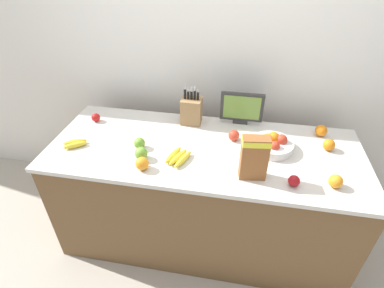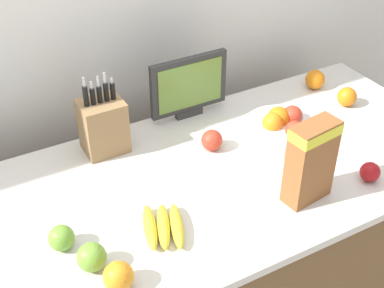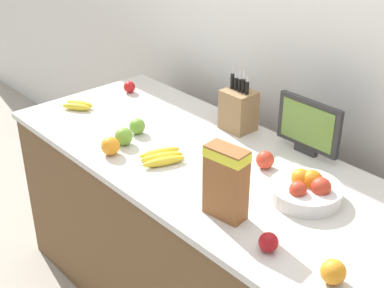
% 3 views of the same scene
% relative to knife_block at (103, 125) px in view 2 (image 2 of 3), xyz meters
% --- Properties ---
extents(wall_back, '(9.00, 0.06, 2.60)m').
position_rel_knife_block_xyz_m(wall_back, '(0.15, 0.32, 0.31)').
color(wall_back, silver).
rests_on(wall_back, ground_plane).
extents(counter, '(2.12, 0.84, 0.89)m').
position_rel_knife_block_xyz_m(counter, '(0.15, -0.31, -0.55)').
color(counter, brown).
rests_on(counter, ground_plane).
extents(knife_block, '(0.15, 0.13, 0.30)m').
position_rel_knife_block_xyz_m(knife_block, '(0.00, 0.00, 0.00)').
color(knife_block, '#937047').
rests_on(knife_block, counter).
extents(small_monitor, '(0.32, 0.03, 0.25)m').
position_rel_knife_block_xyz_m(small_monitor, '(0.37, 0.05, 0.03)').
color(small_monitor, '#2D2D2D').
rests_on(small_monitor, counter).
extents(cereal_box, '(0.16, 0.10, 0.28)m').
position_rel_knife_block_xyz_m(cereal_box, '(0.47, -0.55, 0.05)').
color(cereal_box, brown).
rests_on(cereal_box, counter).
extents(fruit_bowl, '(0.28, 0.28, 0.11)m').
position_rel_knife_block_xyz_m(fruit_bowl, '(0.60, -0.25, -0.06)').
color(fruit_bowl, silver).
rests_on(fruit_bowl, counter).
extents(banana_bunch_right, '(0.17, 0.22, 0.04)m').
position_rel_knife_block_xyz_m(banana_bunch_right, '(-0.00, -0.47, -0.08)').
color(banana_bunch_right, yellow).
rests_on(banana_bunch_right, counter).
extents(apple_middle, '(0.08, 0.08, 0.08)m').
position_rel_knife_block_xyz_m(apple_middle, '(-0.28, -0.39, -0.06)').
color(apple_middle, '#6B9E33').
rests_on(apple_middle, counter).
extents(apple_rear, '(0.07, 0.07, 0.07)m').
position_rel_knife_block_xyz_m(apple_rear, '(0.71, -0.59, -0.07)').
color(apple_rear, '#A31419').
rests_on(apple_rear, counter).
extents(apple_rightmost, '(0.08, 0.08, 0.08)m').
position_rel_knife_block_xyz_m(apple_rightmost, '(-0.23, -0.50, -0.06)').
color(apple_rightmost, '#6B9E33').
rests_on(apple_rightmost, counter).
extents(apple_leftmost, '(0.08, 0.08, 0.08)m').
position_rel_knife_block_xyz_m(apple_leftmost, '(0.34, -0.18, -0.06)').
color(apple_leftmost, red).
rests_on(apple_leftmost, counter).
extents(orange_front_center, '(0.08, 0.08, 0.08)m').
position_rel_knife_block_xyz_m(orange_front_center, '(0.94, -0.01, -0.06)').
color(orange_front_center, orange).
rests_on(orange_front_center, counter).
extents(orange_front_left, '(0.08, 0.08, 0.08)m').
position_rel_knife_block_xyz_m(orange_front_left, '(0.97, -0.19, -0.06)').
color(orange_front_left, orange).
rests_on(orange_front_left, counter).
extents(orange_back_center, '(0.08, 0.08, 0.08)m').
position_rel_knife_block_xyz_m(orange_back_center, '(-0.20, -0.60, -0.06)').
color(orange_back_center, orange).
rests_on(orange_back_center, counter).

